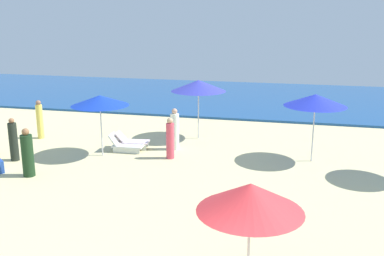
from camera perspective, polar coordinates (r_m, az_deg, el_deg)
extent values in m
cube|color=#194A89|center=(29.10, 9.97, 3.79)|extent=(60.00, 12.95, 0.12)
cylinder|color=silver|center=(17.22, -11.64, -0.35)|extent=(0.05, 0.05, 1.97)
cone|color=#1436B6|center=(16.97, -11.83, 3.51)|extent=(2.18, 2.18, 0.39)
cube|color=silver|center=(17.89, -7.62, -2.50)|extent=(1.04, 0.21, 0.25)
cube|color=silver|center=(18.40, -7.28, -2.02)|extent=(1.04, 0.21, 0.25)
cube|color=#F4D7D9|center=(18.10, -7.46, -1.79)|extent=(1.25, 0.81, 0.06)
cube|color=#F4D7D9|center=(18.16, -9.13, -1.14)|extent=(0.49, 0.66, 0.44)
cube|color=silver|center=(17.54, -8.50, -2.94)|extent=(1.10, 0.08, 0.21)
cube|color=silver|center=(18.03, -7.92, -2.44)|extent=(1.10, 0.08, 0.21)
cube|color=silver|center=(17.75, -8.22, -2.27)|extent=(1.25, 0.68, 0.06)
cube|color=silver|center=(17.88, -9.95, -1.46)|extent=(0.40, 0.62, 0.49)
cylinder|color=silver|center=(16.79, 15.39, -0.75)|extent=(0.05, 0.05, 2.09)
cone|color=#202FBB|center=(16.51, 15.68, 3.49)|extent=(2.26, 2.26, 0.44)
cylinder|color=silver|center=(19.25, 0.83, 1.70)|extent=(0.05, 0.05, 2.11)
cone|color=#353BAE|center=(19.01, 0.85, 5.51)|extent=(2.37, 2.37, 0.48)
cone|color=#E5363A|center=(8.04, 7.56, -8.89)|extent=(1.96, 1.96, 0.53)
cylinder|color=#1B371D|center=(15.76, -20.49, -3.37)|extent=(0.41, 0.41, 1.43)
sphere|color=#966641|center=(15.54, -20.76, -0.47)|extent=(0.24, 0.24, 0.24)
cylinder|color=#EA4A5D|center=(16.62, -2.84, -1.68)|extent=(0.43, 0.43, 1.37)
sphere|color=tan|center=(16.43, -2.87, 0.95)|extent=(0.23, 0.23, 0.23)
cylinder|color=#F9DD5A|center=(20.47, -19.08, 0.78)|extent=(0.38, 0.38, 1.50)
sphere|color=#946850|center=(20.30, -19.28, 3.11)|extent=(0.22, 0.22, 0.22)
cylinder|color=white|center=(17.72, -2.25, -0.48)|extent=(0.43, 0.43, 1.48)
sphere|color=tan|center=(17.52, -2.28, 2.17)|extent=(0.23, 0.23, 0.23)
cylinder|color=#232B21|center=(17.65, -22.09, -1.68)|extent=(0.39, 0.39, 1.43)
sphere|color=#996542|center=(17.46, -22.34, 0.87)|extent=(0.20, 0.20, 0.20)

